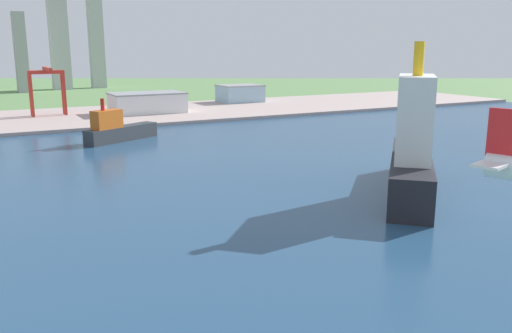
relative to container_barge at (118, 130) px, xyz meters
name	(u,v)px	position (x,y,z in m)	size (l,w,h in m)	color
ground_plane	(165,161)	(6.78, -68.96, -7.48)	(2400.00, 2400.00, 0.00)	#5B824C
water_bay	(211,187)	(6.78, -128.96, -7.41)	(840.00, 360.00, 0.15)	navy
industrial_pier	(90,117)	(6.78, 121.04, -6.23)	(840.00, 140.00, 2.50)	#AB9691
container_barge	(118,130)	(0.00, 0.00, 0.00)	(50.01, 32.44, 27.28)	#2D3338
cargo_ship	(412,153)	(71.77, -175.93, 9.48)	(68.72, 71.22, 58.93)	black
port_crane_red	(47,80)	(-23.03, 134.13, 23.50)	(27.39, 40.70, 39.13)	#B72D23
warehouse_main	(147,103)	(53.74, 116.97, 3.58)	(60.97, 37.35, 17.08)	white
warehouse_annex	(240,93)	(164.47, 162.80, 3.62)	(42.01, 33.97, 17.17)	#99BCD1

